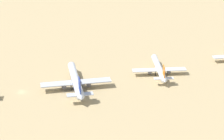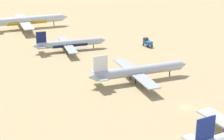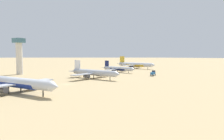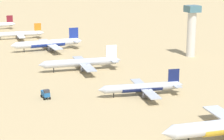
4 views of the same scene
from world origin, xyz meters
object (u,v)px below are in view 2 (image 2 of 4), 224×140
object	(u,v)px
parked_jet_3	(138,71)
parked_jet_4	(69,44)
service_truck	(147,42)
parked_jet_5	(26,20)

from	to	relation	value
parked_jet_3	parked_jet_4	size ratio (longest dim) A/B	1.17
service_truck	parked_jet_5	bearing A→B (deg)	126.84
parked_jet_3	parked_jet_4	bearing A→B (deg)	102.55
parked_jet_5	parked_jet_3	bearing A→B (deg)	-79.13
parked_jet_3	service_truck	distance (m)	45.48
parked_jet_4	parked_jet_5	xyz separation A→B (m)	(-8.05, 49.42, 1.18)
parked_jet_3	service_truck	size ratio (longest dim) A/B	7.64
parked_jet_4	service_truck	xyz separation A→B (m)	(36.37, -9.86, -1.28)
parked_jet_5	service_truck	world-z (taller)	parked_jet_5
parked_jet_3	service_truck	bearing A→B (deg)	55.33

